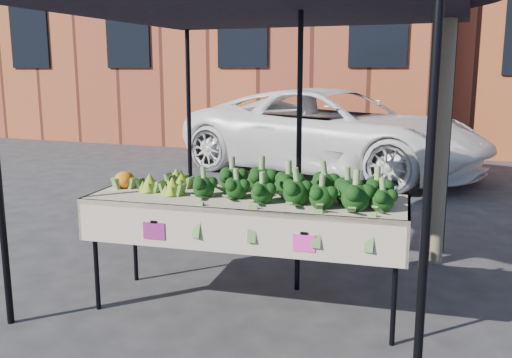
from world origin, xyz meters
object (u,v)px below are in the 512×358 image
table (247,253)px  street_tree (448,25)px  canopy (262,127)px  vehicle (336,17)px

table → street_tree: bearing=51.5°
table → canopy: canopy is taller
canopy → vehicle: (-0.64, 5.44, 1.37)m
table → canopy: (-0.09, 0.59, 0.92)m
table → vehicle: bearing=96.9°
canopy → street_tree: (1.40, 1.06, 0.88)m
vehicle → street_tree: size_ratio=1.22×
table → street_tree: street_tree is taller
vehicle → table: bearing=-158.7°
canopy → vehicle: bearing=96.7°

